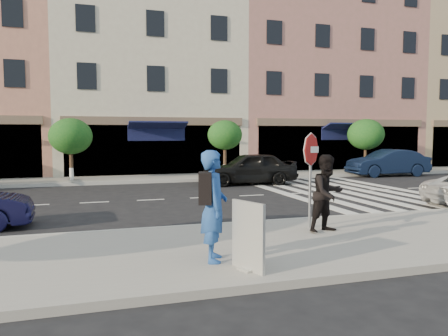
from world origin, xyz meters
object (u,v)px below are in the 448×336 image
Objects in this scene: stop_sign at (311,158)px; walker at (328,193)px; photographer at (214,206)px; car_far_mid at (249,168)px; poster_board at (248,237)px; car_far_right at (388,163)px.

walker is (0.16, -0.53, -0.80)m from stop_sign.
photographer reaches higher than car_far_mid.
stop_sign is at bearing 24.16° from poster_board.
stop_sign is at bearing -41.48° from photographer.
stop_sign is 3.68m from photographer.
poster_board is 0.26× the size of car_far_mid.
photographer is at bearing 97.77° from poster_board.
poster_board is (-2.78, -2.17, -0.34)m from walker.
stop_sign is 3.92m from poster_board.
poster_board is at bearing -135.35° from photographer.
photographer is 1.72× the size of poster_board.
car_far_mid is 0.98× the size of car_far_right.
poster_board is at bearing -40.55° from car_far_right.
stop_sign is at bearing -40.54° from car_far_right.
poster_board is 0.25× the size of car_far_right.
car_far_right is at bearing 103.27° from car_far_mid.
photographer is 0.44× the size of car_far_mid.
stop_sign is 16.32m from car_far_right.
stop_sign reaches higher than photographer.
car_far_right is at bearing 31.12° from stop_sign.
poster_board is at bearing -16.59° from car_far_mid.
stop_sign is 0.97m from walker.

